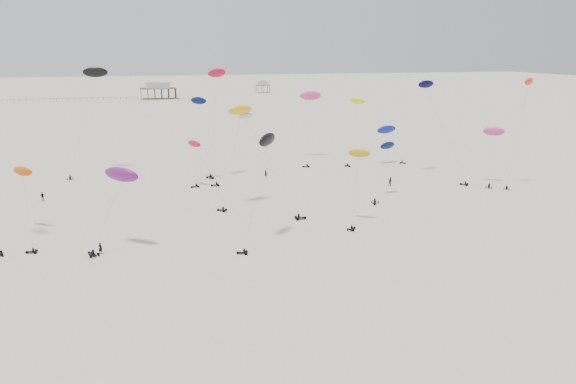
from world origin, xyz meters
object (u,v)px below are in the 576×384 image
object	(u,v)px
pavilion_small	(263,88)
spectator_0	(101,254)
pavilion_main	(158,92)
rig_9	(264,153)
rig_0	(356,110)

from	to	relation	value
pavilion_small	spectator_0	world-z (taller)	pavilion_small
pavilion_main	pavilion_small	distance (m)	76.16
pavilion_small	rig_9	xyz separation A→B (m)	(-64.08, -293.45, 10.25)
pavilion_main	rig_0	distance (m)	210.04
pavilion_main	pavilion_small	size ratio (longest dim) A/B	2.33
rig_9	rig_0	bearing A→B (deg)	-19.34
pavilion_main	rig_9	xyz separation A→B (m)	(5.92, -263.45, 9.51)
rig_0	spectator_0	size ratio (longest dim) A/B	9.12
pavilion_small	spectator_0	size ratio (longest dim) A/B	4.37
rig_9	pavilion_small	bearing A→B (deg)	1.34
rig_0	rig_9	xyz separation A→B (m)	(-37.81, -58.21, 0.45)
spectator_0	rig_0	bearing A→B (deg)	-108.39
pavilion_main	rig_0	xyz separation A→B (m)	(43.73, -205.24, 9.06)
pavilion_small	rig_0	xyz separation A→B (m)	(-26.27, -235.24, 9.79)
pavilion_small	rig_0	size ratio (longest dim) A/B	0.48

